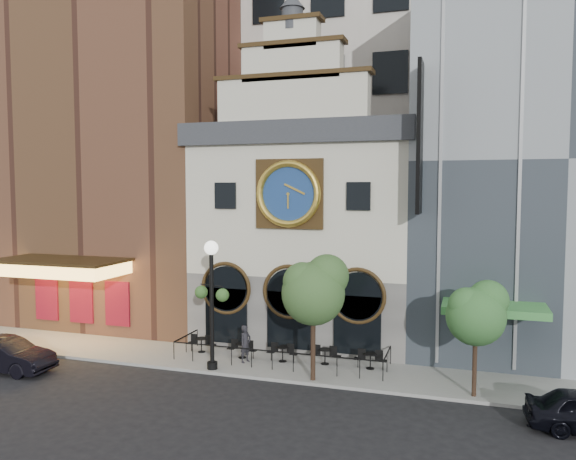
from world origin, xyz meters
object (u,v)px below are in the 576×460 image
(bistro_4, at_px, (370,359))
(tree_right, at_px, (477,312))
(tree_left, at_px, (315,288))
(lamppost, at_px, (212,290))
(bistro_3, at_px, (325,355))
(pedestrian, at_px, (246,344))
(bistro_2, at_px, (283,352))
(bistro_0, at_px, (201,344))
(bistro_1, at_px, (242,349))
(car_left, at_px, (5,355))

(bistro_4, bearing_deg, tree_right, -24.55)
(bistro_4, relative_size, tree_left, 0.28)
(lamppost, distance_m, tree_left, 5.10)
(bistro_4, bearing_deg, bistro_3, 179.43)
(pedestrian, bearing_deg, bistro_2, -48.20)
(bistro_0, distance_m, pedestrian, 3.04)
(bistro_3, xyz_separation_m, tree_left, (0.09, -2.35, 3.74))
(bistro_1, relative_size, tree_left, 0.28)
(bistro_3, height_order, lamppost, lamppost)
(tree_right, bearing_deg, pedestrian, 173.12)
(tree_right, bearing_deg, bistro_0, 170.97)
(bistro_3, xyz_separation_m, lamppost, (-5.00, -2.35, 3.37))
(bistro_3, distance_m, pedestrian, 4.00)
(pedestrian, bearing_deg, tree_right, -75.42)
(tree_left, bearing_deg, bistro_4, 47.03)
(car_left, height_order, tree_left, tree_left)
(bistro_2, distance_m, tree_right, 9.87)
(bistro_0, relative_size, bistro_2, 1.00)
(bistro_2, xyz_separation_m, bistro_4, (4.39, 0.22, 0.00))
(bistro_0, bearing_deg, bistro_2, -2.85)
(pedestrian, height_order, tree_left, tree_left)
(bistro_3, bearing_deg, car_left, -159.80)
(bistro_3, bearing_deg, bistro_1, -176.24)
(bistro_4, bearing_deg, bistro_0, 179.95)
(lamppost, bearing_deg, bistro_3, 41.79)
(bistro_0, bearing_deg, pedestrian, -16.87)
(pedestrian, xyz_separation_m, lamppost, (-1.13, -1.47, 2.91))
(tree_left, xyz_separation_m, tree_right, (6.94, 0.15, -0.62))
(bistro_4, height_order, tree_right, tree_right)
(bistro_0, xyz_separation_m, bistro_2, (4.61, -0.23, 0.00))
(lamppost, xyz_separation_m, tree_right, (12.02, 0.15, -0.26))
(pedestrian, relative_size, lamppost, 0.30)
(bistro_4, xyz_separation_m, tree_right, (4.77, -2.18, 3.11))
(pedestrian, bearing_deg, bistro_3, -55.62)
(bistro_4, bearing_deg, tree_left, -132.97)
(bistro_1, relative_size, bistro_4, 1.00)
(bistro_1, height_order, tree_right, tree_right)
(bistro_0, xyz_separation_m, tree_right, (13.77, -2.19, 3.11))
(lamppost, bearing_deg, tree_right, 17.29)
(bistro_0, xyz_separation_m, tree_left, (6.83, -2.33, 3.74))
(bistro_3, distance_m, lamppost, 6.47)
(bistro_2, height_order, bistro_4, same)
(bistro_4, xyz_separation_m, lamppost, (-7.25, -2.33, 3.37))
(pedestrian, bearing_deg, lamppost, 163.88)
(bistro_0, bearing_deg, bistro_3, 0.12)
(pedestrian, distance_m, lamppost, 3.45)
(bistro_4, height_order, tree_left, tree_left)
(bistro_3, distance_m, tree_left, 4.41)
(bistro_2, bearing_deg, bistro_4, 2.89)
(bistro_3, height_order, bistro_4, same)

